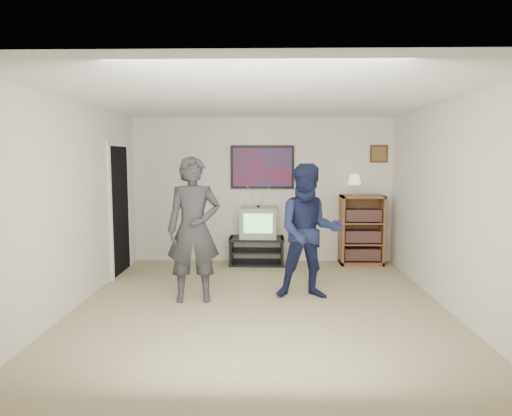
{
  "coord_description": "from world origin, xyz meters",
  "views": [
    {
      "loc": [
        0.07,
        -5.43,
        1.83
      ],
      "look_at": [
        -0.07,
        0.6,
        1.15
      ],
      "focal_mm": 32.0,
      "sensor_mm": 36.0,
      "label": 1
    }
  ],
  "objects_px": {
    "crt_television": "(258,222)",
    "bookshelf": "(362,230)",
    "media_stand": "(257,251)",
    "person_short": "(309,231)",
    "person_tall": "(194,229)"
  },
  "relations": [
    {
      "from": "crt_television",
      "to": "bookshelf",
      "type": "height_order",
      "value": "bookshelf"
    },
    {
      "from": "media_stand",
      "to": "bookshelf",
      "type": "distance_m",
      "value": 1.82
    },
    {
      "from": "media_stand",
      "to": "person_short",
      "type": "bearing_deg",
      "value": -68.77
    },
    {
      "from": "bookshelf",
      "to": "person_short",
      "type": "relative_size",
      "value": 0.68
    },
    {
      "from": "crt_television",
      "to": "person_short",
      "type": "bearing_deg",
      "value": -68.76
    },
    {
      "from": "bookshelf",
      "to": "person_tall",
      "type": "xyz_separation_m",
      "value": [
        -2.54,
        -2.06,
        0.33
      ]
    },
    {
      "from": "media_stand",
      "to": "person_tall",
      "type": "distance_m",
      "value": 2.25
    },
    {
      "from": "person_tall",
      "to": "person_short",
      "type": "relative_size",
      "value": 1.05
    },
    {
      "from": "person_tall",
      "to": "person_short",
      "type": "height_order",
      "value": "person_tall"
    },
    {
      "from": "media_stand",
      "to": "person_short",
      "type": "distance_m",
      "value": 2.09
    },
    {
      "from": "bookshelf",
      "to": "person_short",
      "type": "height_order",
      "value": "person_short"
    },
    {
      "from": "person_tall",
      "to": "media_stand",
      "type": "bearing_deg",
      "value": 61.65
    },
    {
      "from": "crt_television",
      "to": "bookshelf",
      "type": "distance_m",
      "value": 1.77
    },
    {
      "from": "person_tall",
      "to": "person_short",
      "type": "distance_m",
      "value": 1.47
    },
    {
      "from": "media_stand",
      "to": "person_tall",
      "type": "relative_size",
      "value": 0.51
    }
  ]
}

